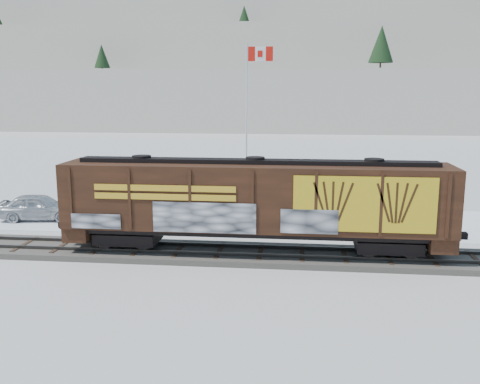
# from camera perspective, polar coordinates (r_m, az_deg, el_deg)

# --- Properties ---
(ground) EXTENTS (500.00, 500.00, 0.00)m
(ground) POSITION_cam_1_polar(r_m,az_deg,el_deg) (26.65, -6.48, -6.67)
(ground) COLOR white
(ground) RESTS_ON ground
(rail_track) EXTENTS (50.00, 3.40, 0.43)m
(rail_track) POSITION_cam_1_polar(r_m,az_deg,el_deg) (26.61, -6.49, -6.36)
(rail_track) COLOR #59544C
(rail_track) RESTS_ON ground
(parking_strip) EXTENTS (40.00, 8.00, 0.03)m
(parking_strip) POSITION_cam_1_polar(r_m,az_deg,el_deg) (33.74, -3.68, -2.87)
(parking_strip) COLOR white
(parking_strip) RESTS_ON ground
(hillside) EXTENTS (360.00, 110.00, 93.00)m
(hillside) POSITION_cam_1_polar(r_m,az_deg,el_deg) (164.80, 4.40, 12.95)
(hillside) COLOR white
(hillside) RESTS_ON ground
(hopper_railcar) EXTENTS (18.22, 3.06, 4.35)m
(hopper_railcar) POSITION_cam_1_polar(r_m,az_deg,el_deg) (25.37, 1.61, -0.80)
(hopper_railcar) COLOR black
(hopper_railcar) RESTS_ON rail_track
(flagpole) EXTENTS (2.30, 0.90, 11.19)m
(flagpole) POSITION_cam_1_polar(r_m,az_deg,el_deg) (38.78, 0.86, 5.07)
(flagpole) COLOR silver
(flagpole) RESTS_ON ground
(car_silver) EXTENTS (5.08, 2.61, 1.65)m
(car_silver) POSITION_cam_1_polar(r_m,az_deg,el_deg) (35.47, -20.64, -1.48)
(car_silver) COLOR #B7BABF
(car_silver) RESTS_ON parking_strip
(car_white) EXTENTS (4.24, 2.41, 1.32)m
(car_white) POSITION_cam_1_polar(r_m,az_deg,el_deg) (32.34, 4.63, -2.25)
(car_white) COLOR silver
(car_white) RESTS_ON parking_strip
(car_dark) EXTENTS (4.52, 2.80, 1.22)m
(car_dark) POSITION_cam_1_polar(r_m,az_deg,el_deg) (31.27, 2.12, -2.76)
(car_dark) COLOR black
(car_dark) RESTS_ON parking_strip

